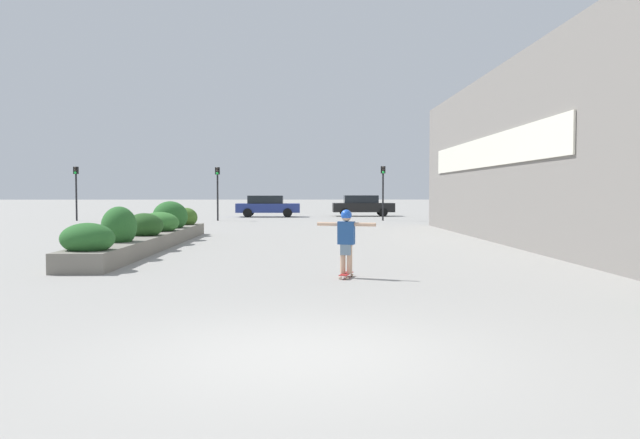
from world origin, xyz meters
name	(u,v)px	position (x,y,z in m)	size (l,w,h in m)	color
ground_plane	(301,355)	(0.00, 0.00, 0.00)	(300.00, 300.00, 0.00)	gray
building_wall_right	(558,145)	(7.04, 10.34, 3.08)	(0.67, 32.74, 6.15)	gray
planter_box	(152,232)	(-4.89, 13.45, 0.50)	(1.36, 13.38, 1.45)	slate
skateboard	(346,275)	(0.90, 6.11, 0.07)	(0.36, 0.69, 0.09)	maroon
skateboarder	(346,235)	(0.90, 6.11, 0.90)	(1.21, 0.43, 1.33)	tan
car_leftmost	(485,206)	(12.43, 35.72, 0.83)	(4.22, 2.03, 1.57)	black
car_center_left	(363,205)	(4.39, 39.93, 0.81)	(4.58, 1.88, 1.56)	black
car_center_right	(267,206)	(-2.66, 38.55, 0.81)	(4.59, 1.90, 1.55)	navy
traffic_light_left	(217,184)	(-5.43, 32.53, 2.30)	(0.28, 0.30, 3.35)	black
traffic_light_right	(383,184)	(4.98, 32.44, 2.34)	(0.28, 0.30, 3.43)	black
traffic_light_far_left	(76,184)	(-14.25, 32.58, 2.31)	(0.28, 0.30, 3.38)	black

